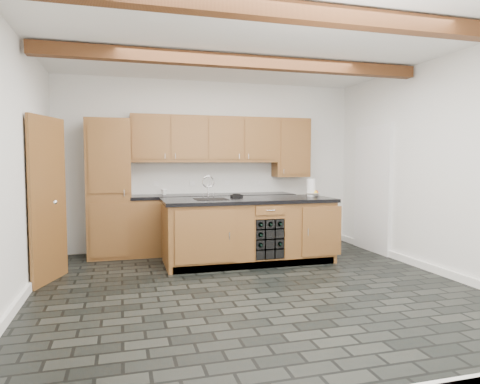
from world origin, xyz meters
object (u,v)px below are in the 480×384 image
object	(u,v)px
kitchen_scale	(237,196)
paper_towel	(311,188)
fruit_bowl	(313,194)
island	(249,230)

from	to	relation	value
kitchen_scale	paper_towel	world-z (taller)	paper_towel
kitchen_scale	fruit_bowl	world-z (taller)	fruit_bowl
island	kitchen_scale	size ratio (longest dim) A/B	13.47
kitchen_scale	fruit_bowl	bearing A→B (deg)	-15.11
kitchen_scale	paper_towel	distance (m)	1.17
island	fruit_bowl	bearing A→B (deg)	7.27
kitchen_scale	fruit_bowl	distance (m)	1.20
island	fruit_bowl	xyz separation A→B (m)	(1.07, 0.14, 0.49)
fruit_bowl	island	bearing A→B (deg)	-172.73
fruit_bowl	paper_towel	size ratio (longest dim) A/B	0.83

